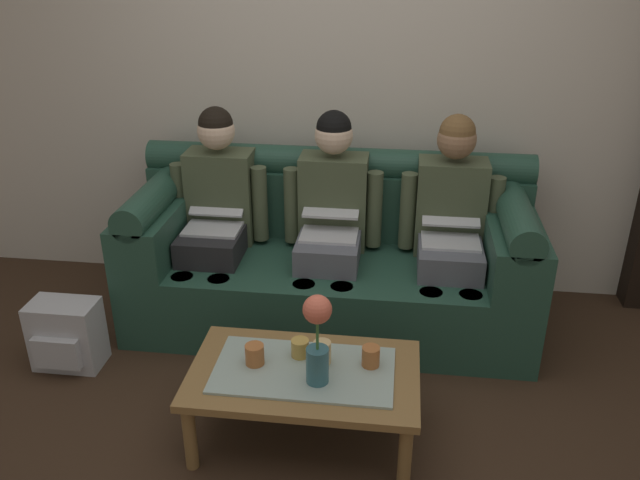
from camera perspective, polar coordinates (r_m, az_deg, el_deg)
name	(u,v)px	position (r m, az deg, el deg)	size (l,w,h in m)	color
ground_plane	(301,454)	(3.00, -1.72, -18.30)	(14.00, 14.00, 0.00)	#382619
back_wall_patterned	(343,53)	(3.92, 2.00, 16.09)	(6.00, 0.12, 2.90)	beige
couch	(331,260)	(3.75, 0.97, -1.76)	(2.24, 0.88, 0.96)	#234738
person_left	(217,209)	(3.75, -9.06, 2.75)	(0.56, 0.67, 1.22)	#232326
person_middle	(331,214)	(3.62, 1.00, 2.27)	(0.56, 0.67, 1.22)	#595B66
person_right	(451,220)	(3.62, 11.42, 1.71)	(0.56, 0.67, 1.22)	#595B66
coffee_table	(304,379)	(2.89, -1.42, -12.07)	(1.00, 0.60, 0.37)	olive
flower_vase	(317,336)	(2.66, -0.23, -8.43)	(0.12, 0.12, 0.41)	#336672
cup_near_left	(371,356)	(2.86, 4.48, -10.15)	(0.08, 0.08, 0.09)	#B26633
cup_near_right	(300,348)	(2.92, -1.76, -9.45)	(0.08, 0.08, 0.08)	gold
cup_far_center	(255,354)	(2.88, -5.76, -9.97)	(0.08, 0.08, 0.09)	#B26633
cup_far_left	(322,352)	(2.87, 0.19, -9.84)	(0.08, 0.08, 0.10)	#DBB77A
backpack_left	(66,335)	(3.66, -21.39, -7.80)	(0.35, 0.25, 0.37)	#B7B7BC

